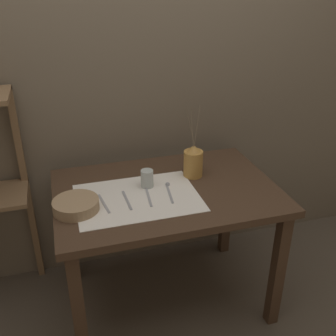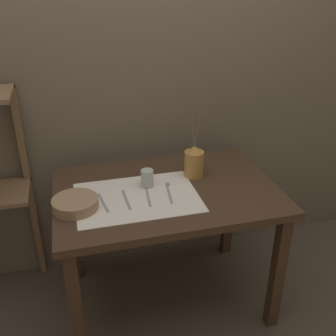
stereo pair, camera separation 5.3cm
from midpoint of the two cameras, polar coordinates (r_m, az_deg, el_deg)
name	(u,v)px [view 2 (the right image)]	position (r m, az deg, el deg)	size (l,w,h in m)	color
ground_plane	(166,297)	(2.52, 0.40, -18.22)	(12.00, 12.00, 0.00)	brown
stone_wall_back	(145,82)	(2.36, -2.75, 12.31)	(7.00, 0.06, 2.40)	#6B5E4C
wooden_table	(166,206)	(2.12, 0.46, -5.47)	(1.16, 0.79, 0.76)	#422D1E
linen_cloth	(137,197)	(1.99, -3.74, -4.25)	(0.61, 0.44, 0.00)	white
pitcher_with_flowers	(194,162)	(2.16, 4.50, 0.87)	(0.11, 0.11, 0.40)	#B7843D
wooden_bowl	(75,204)	(1.93, -12.53, -5.11)	(0.22, 0.22, 0.05)	#9E7F5B
glass_tumbler_near	(147,178)	(2.06, -2.30, -1.50)	(0.07, 0.07, 0.09)	#B7C1BC
fork_inner	(103,203)	(1.96, -8.62, -4.98)	(0.04, 0.19, 0.00)	#939399
fork_outer	(126,200)	(1.97, -5.30, -4.58)	(0.02, 0.19, 0.00)	#939399
spoon_inner	(147,191)	(2.03, -2.34, -3.33)	(0.04, 0.20, 0.02)	#939399
spoon_outer	(169,188)	(2.06, 0.83, -2.92)	(0.04, 0.20, 0.02)	#939399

